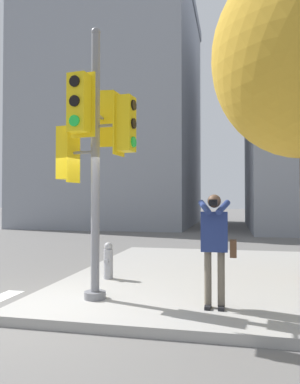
{
  "coord_description": "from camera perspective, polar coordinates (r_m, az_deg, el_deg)",
  "views": [
    {
      "loc": [
        2.94,
        -5.22,
        1.77
      ],
      "look_at": [
        1.59,
        0.96,
        1.92
      ],
      "focal_mm": 35.0,
      "sensor_mm": 36.0,
      "label": 1
    }
  ],
  "objects": [
    {
      "name": "ground_plane",
      "position": [
        6.25,
        -17.17,
        -17.77
      ],
      "size": [
        160.0,
        160.0,
        0.0
      ],
      "primitive_type": "plane",
      "color": "slate"
    },
    {
      "name": "sidewalk_corner",
      "position": [
        8.9,
        16.12,
        -12.31
      ],
      "size": [
        8.0,
        8.0,
        0.14
      ],
      "color": "#9E9B96",
      "rests_on": "ground_plane"
    },
    {
      "name": "traffic_signal_pole",
      "position": [
        6.4,
        -8.46,
        8.05
      ],
      "size": [
        1.42,
        1.42,
        4.56
      ],
      "color": "slate",
      "rests_on": "sidewalk_corner"
    },
    {
      "name": "person_photographer",
      "position": [
        5.82,
        9.93,
        -7.2
      ],
      "size": [
        0.58,
        0.54,
        1.72
      ],
      "color": "black",
      "rests_on": "sidewalk_corner"
    },
    {
      "name": "fire_hydrant",
      "position": [
        7.99,
        -6.37,
        -10.35
      ],
      "size": [
        0.2,
        0.26,
        0.76
      ],
      "color": "#99999E",
      "rests_on": "sidewalk_corner"
    },
    {
      "name": "building_left",
      "position": [
        29.36,
        -4.69,
        11.96
      ],
      "size": [
        11.51,
        13.19,
        17.04
      ],
      "color": "gray",
      "rests_on": "ground_plane"
    }
  ]
}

